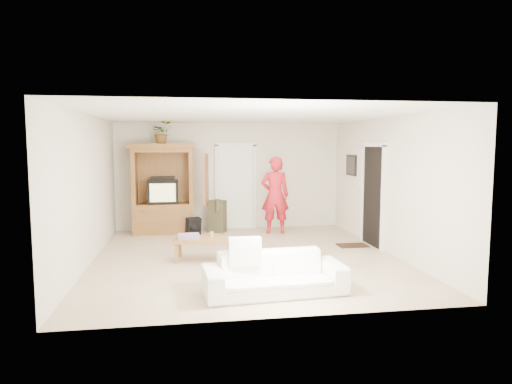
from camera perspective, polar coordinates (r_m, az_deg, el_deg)
The scene contains 19 objects.
floor at distance 8.53m, azimuth -1.29°, elevation -8.16°, with size 6.00×6.00×0.00m, color tan.
ceiling at distance 8.28m, azimuth -1.33°, elevation 9.56°, with size 6.00×6.00×0.00m, color white.
wall_back at distance 11.28m, azimuth -3.34°, elevation 1.99°, with size 5.50×5.50×0.00m, color silver.
wall_front at distance 5.37m, azimuth 2.96°, elevation -2.43°, with size 5.50×5.50×0.00m, color silver.
wall_left at distance 8.40m, azimuth -20.25°, elevation 0.26°, with size 6.00×6.00×0.00m, color silver.
wall_right at distance 9.09m, azimuth 16.15°, elevation 0.80°, with size 6.00×6.00×0.00m, color silver.
armoire at distance 10.93m, azimuth -11.40°, elevation -0.30°, with size 1.82×1.14×2.10m.
door_back at distance 11.29m, azimuth -2.56°, elevation 0.57°, with size 0.85×0.05×2.04m, color white.
doorway_right at distance 9.65m, azimuth 14.46°, elevation -0.53°, with size 0.05×0.90×2.04m, color black.
framed_picture at distance 10.81m, azimuth 11.83°, elevation 3.30°, with size 0.03×0.60×0.48m, color black.
doormat at distance 9.66m, azimuth 11.97°, elevation -6.55°, with size 0.60×0.40×0.02m, color #382316.
plant at distance 10.84m, azimuth -11.69°, elevation 7.29°, with size 0.46×0.40×0.51m, color #4C7238.
man at distance 10.65m, azimuth 2.40°, elevation -0.41°, with size 0.66×0.43×1.80m, color red.
sofa at distance 6.47m, azimuth 2.29°, elevation -10.15°, with size 1.96×0.77×0.57m, color white.
coffee_table at distance 8.34m, azimuth -6.54°, elevation -6.08°, with size 1.14×0.72×0.40m.
towel at distance 8.31m, azimuth -8.42°, elevation -5.50°, with size 0.38×0.28×0.08m, color #D9485A.
candle at distance 8.37m, azimuth -5.56°, elevation -5.31°, with size 0.08×0.08×0.10m, color tan.
backpack_black at distance 10.58m, azimuth -7.84°, elevation -4.34°, with size 0.32×0.19×0.39m, color black, non-canonical shape.
backpack_olive at distance 10.89m, azimuth -4.90°, elevation -3.04°, with size 0.40×0.29×0.75m, color #47442B, non-canonical shape.
Camera 1 is at (-1.10, -8.20, 2.09)m, focal length 32.00 mm.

